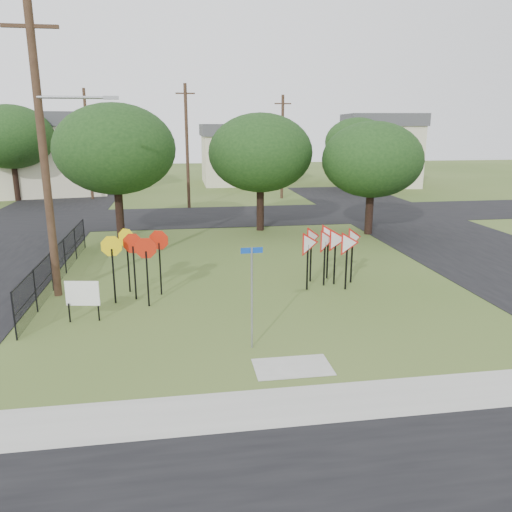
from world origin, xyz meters
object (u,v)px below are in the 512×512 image
at_px(street_name_sign, 252,291).
at_px(stop_sign_cluster, 136,250).
at_px(yield_sign_cluster, 330,242).
at_px(info_board, 82,295).

distance_m(street_name_sign, stop_sign_cluster, 5.83).
xyz_separation_m(yield_sign_cluster, info_board, (-8.85, -2.51, -0.81)).
bearing_deg(yield_sign_cluster, info_board, -164.14).
bearing_deg(info_board, yield_sign_cluster, 15.86).
height_order(street_name_sign, stop_sign_cluster, street_name_sign).
height_order(stop_sign_cluster, yield_sign_cluster, stop_sign_cluster).
bearing_deg(street_name_sign, info_board, 151.31).
height_order(street_name_sign, info_board, street_name_sign).
bearing_deg(stop_sign_cluster, yield_sign_cluster, 4.53).
xyz_separation_m(stop_sign_cluster, info_board, (-1.55, -1.94, -0.92)).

